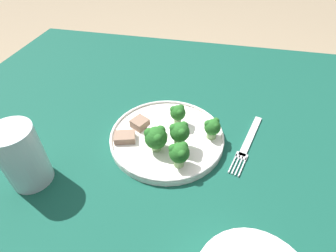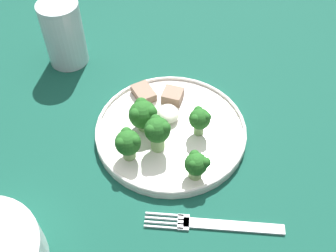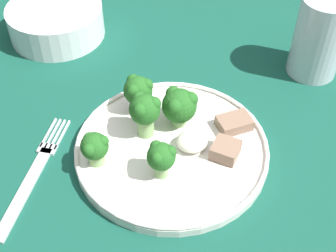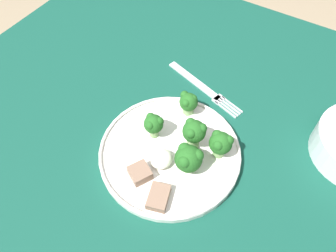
{
  "view_description": "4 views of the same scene",
  "coord_description": "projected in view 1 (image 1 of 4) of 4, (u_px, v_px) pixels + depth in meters",
  "views": [
    {
      "loc": [
        -0.14,
        0.43,
        1.15
      ],
      "look_at": [
        -0.05,
        0.03,
        0.79
      ],
      "focal_mm": 28.0,
      "sensor_mm": 36.0,
      "label": 1
    },
    {
      "loc": [
        -0.46,
        0.11,
        1.25
      ],
      "look_at": [
        -0.06,
        0.03,
        0.77
      ],
      "focal_mm": 42.0,
      "sensor_mm": 36.0,
      "label": 2
    },
    {
      "loc": [
        -0.08,
        -0.39,
        1.2
      ],
      "look_at": [
        -0.05,
        0.03,
        0.77
      ],
      "focal_mm": 50.0,
      "sensor_mm": 36.0,
      "label": 3
    },
    {
      "loc": [
        0.22,
        0.18,
        1.24
      ],
      "look_at": [
        -0.07,
        -0.0,
        0.78
      ],
      "focal_mm": 35.0,
      "sensor_mm": 36.0,
      "label": 4
    }
  ],
  "objects": [
    {
      "name": "broccoli_floret_center_back",
      "position": [
        179.0,
        153.0,
        0.5
      ],
      "size": [
        0.04,
        0.04,
        0.05
      ],
      "color": "#7FA866",
      "rests_on": "dinner_plate"
    },
    {
      "name": "broccoli_floret_center_left",
      "position": [
        180.0,
        133.0,
        0.53
      ],
      "size": [
        0.04,
        0.04,
        0.06
      ],
      "color": "#7FA866",
      "rests_on": "dinner_plate"
    },
    {
      "name": "dinner_plate",
      "position": [
        167.0,
        137.0,
        0.59
      ],
      "size": [
        0.25,
        0.25,
        0.02
      ],
      "color": "white",
      "rests_on": "table"
    },
    {
      "name": "meat_slice_middle_slice",
      "position": [
        139.0,
        124.0,
        0.6
      ],
      "size": [
        0.05,
        0.05,
        0.02
      ],
      "color": "#846651",
      "rests_on": "dinner_plate"
    },
    {
      "name": "table",
      "position": [
        152.0,
        159.0,
        0.68
      ],
      "size": [
        1.13,
        1.03,
        0.73
      ],
      "color": "#114738",
      "rests_on": "ground_plane"
    },
    {
      "name": "meat_slice_front_slice",
      "position": [
        125.0,
        137.0,
        0.57
      ],
      "size": [
        0.05,
        0.04,
        0.02
      ],
      "color": "#846651",
      "rests_on": "dinner_plate"
    },
    {
      "name": "broccoli_floret_near_rim_left",
      "position": [
        178.0,
        113.0,
        0.59
      ],
      "size": [
        0.04,
        0.04,
        0.05
      ],
      "color": "#7FA866",
      "rests_on": "dinner_plate"
    },
    {
      "name": "broccoli_floret_front_left",
      "position": [
        156.0,
        137.0,
        0.53
      ],
      "size": [
        0.05,
        0.05,
        0.06
      ],
      "color": "#7FA866",
      "rests_on": "dinner_plate"
    },
    {
      "name": "fork",
      "position": [
        247.0,
        143.0,
        0.58
      ],
      "size": [
        0.07,
        0.2,
        0.0
      ],
      "color": "silver",
      "rests_on": "table"
    },
    {
      "name": "sauce_dollop",
      "position": [
        155.0,
        130.0,
        0.58
      ],
      "size": [
        0.04,
        0.04,
        0.02
      ],
      "color": "silver",
      "rests_on": "dinner_plate"
    },
    {
      "name": "broccoli_floret_back_left",
      "position": [
        213.0,
        127.0,
        0.56
      ],
      "size": [
        0.04,
        0.04,
        0.05
      ],
      "color": "#7FA866",
      "rests_on": "dinner_plate"
    },
    {
      "name": "drinking_glass",
      "position": [
        23.0,
        159.0,
        0.47
      ],
      "size": [
        0.08,
        0.08,
        0.13
      ],
      "color": "silver",
      "rests_on": "table"
    }
  ]
}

